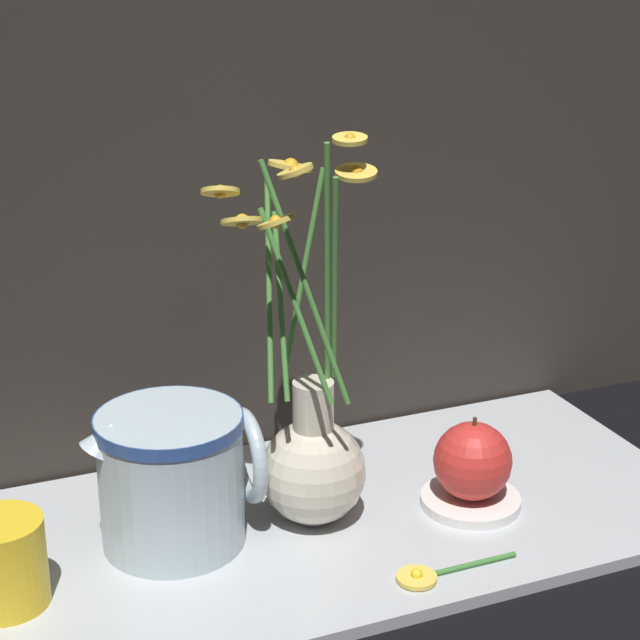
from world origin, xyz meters
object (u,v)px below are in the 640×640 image
vase_with_flowers (314,454)px  orange_fruit (473,461)px  yellow_mug (0,563)px  ceramic_pitcher (174,473)px

vase_with_flowers → orange_fruit: 0.16m
orange_fruit → vase_with_flowers: bearing=168.2°
vase_with_flowers → orange_fruit: bearing=-11.8°
yellow_mug → ceramic_pitcher: size_ratio=0.51×
ceramic_pitcher → orange_fruit: size_ratio=1.87×
orange_fruit → ceramic_pitcher: bearing=170.5°
vase_with_flowers → orange_fruit: (0.15, -0.03, -0.02)m
vase_with_flowers → ceramic_pitcher: (-0.13, 0.02, -0.00)m
vase_with_flowers → orange_fruit: vase_with_flowers is taller
ceramic_pitcher → vase_with_flowers: bearing=-6.9°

